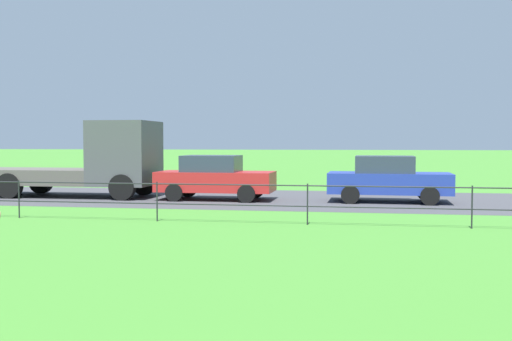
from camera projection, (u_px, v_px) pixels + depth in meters
street_strip at (268, 199)px, 20.90m from camera, size 80.00×7.32×0.01m
park_fence at (231, 196)px, 14.64m from camera, size 34.26×0.04×1.00m
flatbed_truck_left at (87, 164)px, 21.62m from camera, size 7.30×2.42×2.75m
car_red_far_right at (215, 177)px, 20.50m from camera, size 4.02×1.84×1.54m
car_blue_right at (388, 179)px, 19.71m from camera, size 4.05×1.90×1.54m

